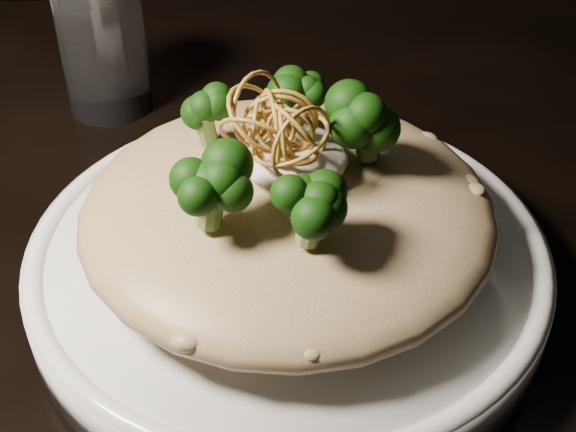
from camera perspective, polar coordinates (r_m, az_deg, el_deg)
The scene contains 7 objects.
table at distance 0.61m, azimuth -9.11°, elevation -7.88°, with size 1.10×0.80×0.75m.
plate at distance 0.50m, azimuth 0.00°, elevation -3.44°, with size 0.32×0.32×0.03m, color silver.
risotto at distance 0.47m, azimuth -0.03°, elevation 0.38°, with size 0.25×0.25×0.05m, color brown.
broccoli at distance 0.44m, azimuth -0.33°, elevation 6.06°, with size 0.16×0.16×0.06m, color black, non-canonical shape.
cheese at distance 0.45m, azimuth 0.36°, elevation 4.29°, with size 0.06×0.06×0.02m, color white.
shallots at distance 0.44m, azimuth -0.75°, elevation 6.95°, with size 0.06×0.06×0.04m, color brown, non-canonical shape.
drinking_glass at distance 0.67m, azimuth -13.08°, elevation 12.05°, with size 0.07×0.07×0.12m, color silver.
Camera 1 is at (0.08, -0.41, 1.10)m, focal length 50.00 mm.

